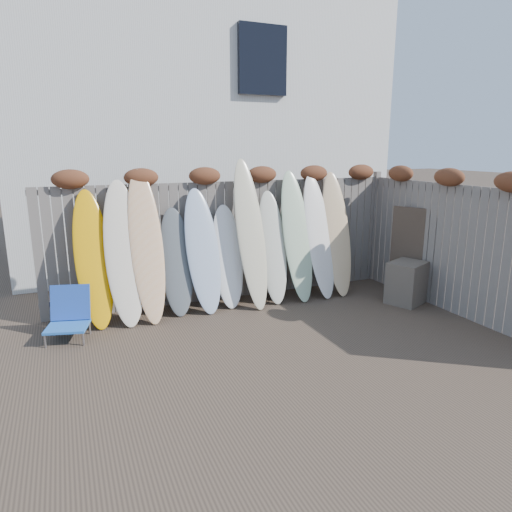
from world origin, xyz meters
name	(u,v)px	position (x,y,z in m)	size (l,w,h in m)	color
ground	(293,352)	(0.00, 0.00, 0.00)	(80.00, 80.00, 0.00)	#493A2D
back_fence	(232,230)	(0.06, 2.39, 1.18)	(6.05, 0.28, 2.24)	slate
right_fence	(462,242)	(2.99, 0.25, 1.14)	(0.28, 4.40, 2.24)	slate
house	(190,120)	(0.50, 6.50, 3.20)	(8.50, 5.50, 6.33)	silver
beach_chair	(69,315)	(-2.59, 1.63, 0.32)	(0.65, 0.67, 0.70)	blue
wooden_crate	(407,283)	(2.63, 0.97, 0.35)	(0.60, 0.50, 0.70)	#67554D
lattice_panel	(419,254)	(2.98, 1.10, 0.78)	(0.04, 1.04, 1.56)	#3C2D24
surfboard_0	(93,259)	(-2.20, 2.00, 0.98)	(0.51, 0.07, 2.04)	#EFA206
surfboard_1	(124,253)	(-1.77, 1.95, 1.05)	(0.55, 0.07, 2.18)	#EEDFC5
surfboard_2	(147,246)	(-1.44, 1.95, 1.12)	(0.49, 0.07, 2.33)	#FBDD8D
surfboard_3	(176,262)	(-0.99, 2.03, 0.82)	(0.50, 0.07, 1.70)	#555A5E
surfboard_4	(203,251)	(-0.57, 1.99, 0.96)	(0.54, 0.07, 2.00)	#9BAFCC
surfboard_5	(228,256)	(-0.14, 2.05, 0.82)	(0.50, 0.07, 1.70)	white
surfboard_6	(251,234)	(0.22, 1.94, 1.19)	(0.47, 0.07, 2.48)	beige
surfboard_7	(273,247)	(0.63, 1.99, 0.92)	(0.47, 0.07, 1.92)	beige
surfboard_8	(297,236)	(1.07, 1.96, 1.09)	(0.50, 0.07, 2.26)	#B6D1A9
surfboard_9	(319,236)	(1.50, 1.95, 1.05)	(0.49, 0.07, 2.19)	white
surfboard_10	(337,234)	(1.87, 1.96, 1.07)	(0.49, 0.07, 2.22)	#DBB684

